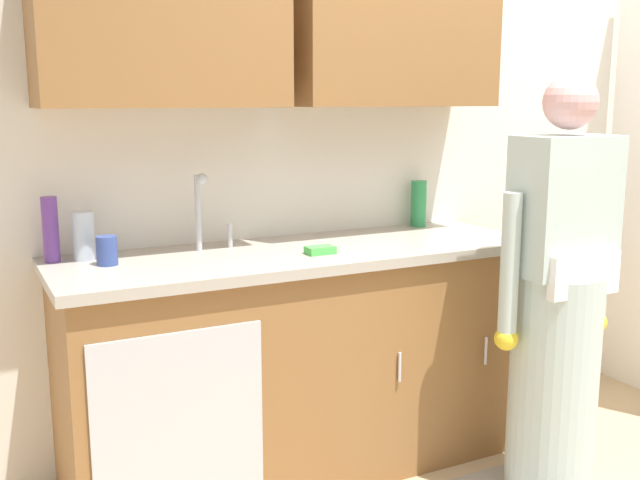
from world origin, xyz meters
name	(u,v)px	position (x,y,z in m)	size (l,w,h in m)	color
kitchen_wall_with_uppers	(354,112)	(-0.14, 0.99, 1.48)	(4.80, 0.44, 2.70)	silver
counter_cabinet	(300,365)	(-0.55, 0.70, 0.45)	(1.90, 0.62, 0.90)	brown
countertop	(300,254)	(-0.55, 0.70, 0.92)	(1.96, 0.66, 0.04)	#A8A093
sink	(221,260)	(-0.88, 0.71, 0.93)	(0.50, 0.36, 0.35)	#B7BABF
person_at_sink	(557,321)	(0.26, 0.10, 0.69)	(0.55, 0.34, 1.62)	white
bottle_water_short	(51,230)	(-1.47, 0.89, 1.06)	(0.06, 0.06, 0.24)	#66388C
bottle_water_tall	(84,236)	(-1.36, 0.87, 1.03)	(0.08, 0.08, 0.18)	silver
bottle_soap	(419,204)	(0.18, 0.93, 1.05)	(0.07, 0.07, 0.22)	#2D8C4C
cup_by_sink	(107,251)	(-1.30, 0.75, 0.99)	(0.08, 0.08, 0.11)	#33478C
sponge	(320,250)	(-0.52, 0.57, 0.96)	(0.11, 0.07, 0.03)	#4CBF4C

